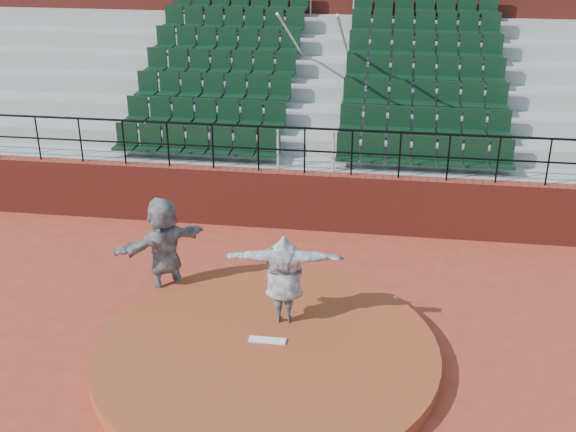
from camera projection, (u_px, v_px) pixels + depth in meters
The scene contains 9 objects.
ground at pixel (266, 359), 11.54m from camera, with size 90.00×90.00×0.00m, color #A73A25.
pitchers_mound at pixel (266, 353), 11.49m from camera, with size 5.50×5.50×0.25m, color #974021.
pitching_rubber at pixel (267, 340), 11.57m from camera, with size 0.60×0.15×0.03m, color white.
boundary_wall at pixel (304, 201), 15.78m from camera, with size 24.00×0.30×1.30m, color maroon.
wall_railing at pixel (305, 140), 15.21m from camera, with size 24.04×0.05×1.03m.
seating_deck at pixel (321, 118), 18.73m from camera, with size 24.00×5.97×4.63m.
press_box_facade at pixel (336, 12), 21.43m from camera, with size 24.00×3.00×7.10m, color maroon.
pitcher at pixel (284, 278), 11.84m from camera, with size 1.94×0.53×1.57m, color black.
fielder at pixel (164, 248), 13.01m from camera, with size 1.79×0.57×1.93m, color black.
Camera 1 is at (1.71, -9.41, 6.86)m, focal length 45.00 mm.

